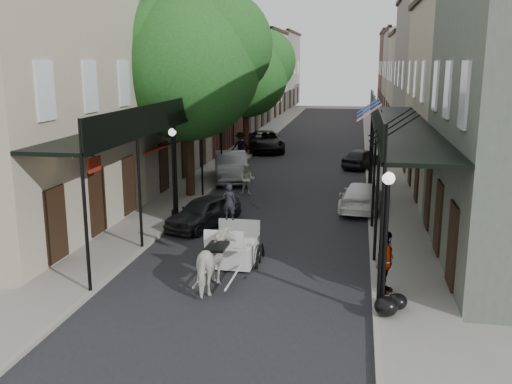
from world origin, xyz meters
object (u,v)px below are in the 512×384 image
at_px(pedestrian_walking, 247,179).
at_px(car_left_near, 204,212).
at_px(car_left_mid, 231,166).
at_px(lamppost_right_far, 371,138).
at_px(lamppost_left, 174,172).
at_px(lamppost_right_near, 385,241).
at_px(tree_far, 251,71).
at_px(pedestrian_sidewalk_right, 385,262).
at_px(tree_near, 197,61).
at_px(carriage, 236,228).
at_px(car_left_far, 265,141).
at_px(horse, 216,262).
at_px(car_right_far, 361,158).
at_px(pedestrian_sidewalk_left, 240,146).
at_px(car_right_near, 362,196).

relative_size(pedestrian_walking, car_left_near, 0.42).
xyz_separation_m(pedestrian_walking, car_left_mid, (-1.53, 3.20, 0.02)).
bearing_deg(pedestrian_walking, lamppost_right_far, 45.46).
bearing_deg(pedestrian_walking, lamppost_left, -115.66).
xyz_separation_m(lamppost_right_near, pedestrian_walking, (-6.10, 13.07, -1.28)).
relative_size(tree_far, pedestrian_sidewalk_right, 4.81).
xyz_separation_m(pedestrian_sidewalk_right, car_left_near, (-6.80, 5.75, -0.39)).
bearing_deg(car_left_near, tree_near, 129.82).
distance_m(lamppost_right_near, car_left_near, 9.86).
distance_m(tree_far, lamppost_left, 18.57).
relative_size(lamppost_right_near, carriage, 1.32).
bearing_deg(carriage, car_left_far, 97.63).
xyz_separation_m(car_left_near, car_left_mid, (-0.93, 9.18, 0.17)).
height_order(horse, car_right_far, horse).
xyz_separation_m(lamppost_left, car_left_far, (0.75, 18.97, -1.30)).
relative_size(carriage, car_right_far, 0.77).
bearing_deg(car_left_near, carriage, -36.84).
height_order(carriage, car_left_mid, carriage).
xyz_separation_m(pedestrian_sidewalk_left, pedestrian_sidewalk_right, (8.40, -20.69, -0.04)).
bearing_deg(horse, car_left_far, -83.13).
bearing_deg(car_right_far, pedestrian_sidewalk_right, 113.07).
xyz_separation_m(lamppost_right_near, pedestrian_sidewalk_left, (-8.30, 22.03, -0.99)).
height_order(lamppost_right_far, car_left_far, lamppost_right_far).
distance_m(lamppost_right_far, pedestrian_sidewalk_left, 8.60).
bearing_deg(horse, pedestrian_walking, -82.46).
bearing_deg(car_left_mid, tree_near, -115.49).
bearing_deg(lamppost_right_far, pedestrian_sidewalk_right, -89.69).
distance_m(tree_near, pedestrian_sidewalk_left, 11.25).
bearing_deg(pedestrian_walking, car_right_far, 52.93).
height_order(car_left_far, car_right_far, car_left_far).
distance_m(car_left_near, car_right_far, 15.60).
height_order(horse, pedestrian_sidewalk_right, pedestrian_sidewalk_right).
bearing_deg(car_left_near, pedestrian_sidewalk_left, 118.49).
height_order(horse, carriage, carriage).
bearing_deg(lamppost_left, pedestrian_sidewalk_left, 90.41).
relative_size(pedestrian_sidewalk_right, car_left_mid, 0.37).
relative_size(lamppost_right_near, car_right_far, 1.02).
distance_m(carriage, car_left_far, 23.53).
bearing_deg(car_right_near, pedestrian_sidewalk_right, 99.43).
bearing_deg(car_right_near, lamppost_left, 27.16).
relative_size(lamppost_right_near, lamppost_left, 1.00).
height_order(lamppost_right_far, pedestrian_sidewalk_right, lamppost_right_far).
height_order(lamppost_right_near, lamppost_left, same).
bearing_deg(pedestrian_sidewalk_left, car_left_far, -127.56).
height_order(tree_near, lamppost_right_far, tree_near).
distance_m(horse, car_left_far, 26.12).
height_order(carriage, pedestrian_walking, carriage).
bearing_deg(lamppost_right_far, car_right_far, 109.54).
height_order(lamppost_right_far, pedestrian_walking, lamppost_right_far).
relative_size(tree_near, carriage, 3.43).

